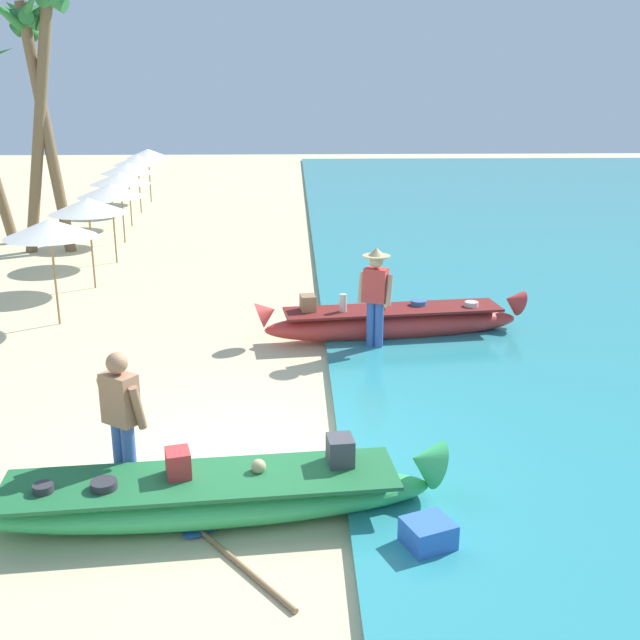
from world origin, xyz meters
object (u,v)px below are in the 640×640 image
object	(u,v)px
palm_tree_mid_cluster	(26,43)
paddle	(227,553)
boat_red_midground	(392,322)
palm_tree_leaning_seaward	(46,25)
person_tourist_customer	(122,417)
boat_green_foreground	(203,496)
person_vendor_hatted	(376,293)
cooler_box	(428,538)

from	to	relation	value
palm_tree_mid_cluster	paddle	size ratio (longest dim) A/B	4.49
boat_red_midground	paddle	size ratio (longest dim) A/B	3.30
boat_red_midground	palm_tree_leaning_seaward	distance (m)	11.73
person_tourist_customer	boat_red_midground	bearing A→B (deg)	55.78
boat_green_foreground	person_vendor_hatted	world-z (taller)	person_vendor_hatted
cooler_box	paddle	world-z (taller)	cooler_box
boat_green_foreground	paddle	xyz separation A→B (m)	(0.28, -0.63, -0.23)
boat_red_midground	cooler_box	size ratio (longest dim) A/B	11.08
person_vendor_hatted	paddle	size ratio (longest dim) A/B	1.21
palm_tree_leaning_seaward	palm_tree_mid_cluster	bearing A→B (deg)	177.23
person_tourist_customer	palm_tree_mid_cluster	xyz separation A→B (m)	(-4.60, 12.42, 4.19)
boat_green_foreground	boat_red_midground	xyz separation A→B (m)	(2.56, 5.50, 0.04)
person_tourist_customer	palm_tree_mid_cluster	distance (m)	13.89
palm_tree_leaning_seaward	boat_red_midground	bearing A→B (deg)	-44.53
person_tourist_customer	palm_tree_mid_cluster	size ratio (longest dim) A/B	0.25
person_vendor_hatted	palm_tree_leaning_seaward	size ratio (longest dim) A/B	0.25
palm_tree_leaning_seaward	paddle	world-z (taller)	palm_tree_leaning_seaward
boat_green_foreground	person_vendor_hatted	xyz separation A→B (m)	(2.20, 4.87, 0.73)
boat_green_foreground	cooler_box	xyz separation A→B (m)	(2.12, -0.66, -0.09)
boat_red_midground	person_vendor_hatted	size ratio (longest dim) A/B	2.73
palm_tree_mid_cluster	boat_green_foreground	bearing A→B (deg)	-67.08
palm_tree_mid_cluster	cooler_box	xyz separation A→B (m)	(7.57, -13.56, -4.92)
person_vendor_hatted	palm_tree_leaning_seaward	xyz separation A→B (m)	(-7.14, 8.01, 4.50)
palm_tree_mid_cluster	boat_red_midground	bearing A→B (deg)	-42.71
boat_green_foreground	boat_red_midground	distance (m)	6.07
boat_red_midground	cooler_box	world-z (taller)	boat_red_midground
person_tourist_customer	paddle	world-z (taller)	person_tourist_customer
person_tourist_customer	palm_tree_leaning_seaward	distance (m)	13.83
palm_tree_mid_cluster	cooler_box	size ratio (longest dim) A/B	15.09
paddle	person_vendor_hatted	bearing A→B (deg)	70.71
boat_red_midground	palm_tree_leaning_seaward	world-z (taller)	palm_tree_leaning_seaward
person_vendor_hatted	person_tourist_customer	distance (m)	5.35
palm_tree_leaning_seaward	paddle	bearing A→B (deg)	-68.89
palm_tree_mid_cluster	person_tourist_customer	bearing A→B (deg)	-69.67
person_tourist_customer	paddle	bearing A→B (deg)	-44.44
person_vendor_hatted	palm_tree_mid_cluster	size ratio (longest dim) A/B	0.27
palm_tree_leaning_seaward	palm_tree_mid_cluster	xyz separation A→B (m)	(-0.52, 0.03, -0.39)
person_vendor_hatted	person_tourist_customer	size ratio (longest dim) A/B	1.07
person_tourist_customer	palm_tree_leaning_seaward	xyz separation A→B (m)	(-4.08, 12.40, 4.58)
palm_tree_leaning_seaward	person_vendor_hatted	bearing A→B (deg)	-48.28
person_vendor_hatted	cooler_box	xyz separation A→B (m)	(-0.08, -5.53, -0.82)
cooler_box	paddle	bearing A→B (deg)	157.18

